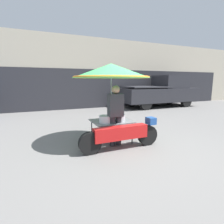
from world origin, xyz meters
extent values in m
plane|color=slate|center=(0.00, 0.00, 0.00)|extent=(36.00, 36.00, 0.00)
cube|color=#B2A893|center=(0.00, 7.88, 2.15)|extent=(28.00, 2.00, 4.30)
cube|color=#28282D|center=(0.00, 6.85, 1.20)|extent=(23.80, 0.06, 2.40)
cylinder|color=black|center=(0.57, -0.02, 0.26)|extent=(0.53, 0.14, 0.53)
cylinder|color=black|center=(-1.00, -0.02, 0.26)|extent=(0.53, 0.14, 0.53)
cube|color=red|center=(-0.21, -0.02, 0.42)|extent=(1.38, 0.24, 0.32)
cube|color=#234C93|center=(0.66, -0.02, 0.64)|extent=(0.20, 0.24, 0.18)
cylinder|color=black|center=(-0.21, 0.84, 0.24)|extent=(0.48, 0.14, 0.48)
cylinder|color=#515156|center=(0.23, 0.20, 0.29)|extent=(0.03, 0.03, 0.58)
cylinder|color=#515156|center=(0.23, 0.95, 0.29)|extent=(0.03, 0.03, 0.58)
cylinder|color=#515156|center=(-0.66, 0.20, 0.29)|extent=(0.03, 0.03, 0.58)
cylinder|color=#515156|center=(-0.66, 0.95, 0.29)|extent=(0.03, 0.03, 0.58)
cube|color=gray|center=(-0.21, 0.58, 0.59)|extent=(1.06, 0.89, 0.02)
cylinder|color=#B2B2B7|center=(-0.21, 0.58, 1.17)|extent=(0.03, 0.03, 1.15)
cone|color=green|center=(-0.21, 0.58, 1.93)|extent=(2.03, 2.03, 0.37)
torus|color=orange|center=(-0.21, 0.58, 1.77)|extent=(1.98, 1.98, 0.05)
cylinder|color=silver|center=(-0.45, 0.42, 0.70)|extent=(0.32, 0.32, 0.19)
cylinder|color=#B7B7BC|center=(-0.03, 0.44, 0.69)|extent=(0.30, 0.30, 0.19)
cylinder|color=#939399|center=(-0.27, 0.75, 0.65)|extent=(0.25, 0.25, 0.10)
cylinder|color=#2D2D33|center=(-0.30, 0.29, 0.39)|extent=(0.14, 0.14, 0.77)
cylinder|color=#2D2D33|center=(-0.12, 0.29, 0.39)|extent=(0.14, 0.14, 0.77)
cube|color=#38383D|center=(-0.21, 0.29, 1.06)|extent=(0.38, 0.22, 0.58)
sphere|color=tan|center=(-0.21, 0.29, 1.46)|extent=(0.21, 0.21, 0.21)
cylinder|color=black|center=(6.93, 4.83, 0.36)|extent=(0.72, 0.24, 0.72)
cylinder|color=black|center=(6.93, 6.44, 0.36)|extent=(0.72, 0.24, 0.72)
cylinder|color=black|center=(3.79, 4.83, 0.36)|extent=(0.72, 0.24, 0.72)
cylinder|color=black|center=(3.79, 6.44, 0.36)|extent=(0.72, 0.24, 0.72)
cube|color=#28282D|center=(5.36, 5.64, 0.79)|extent=(5.23, 1.89, 0.86)
cube|color=#28282D|center=(6.19, 5.64, 1.63)|extent=(1.78, 1.74, 0.82)
cube|color=#2D2D33|center=(4.31, 5.64, 1.32)|extent=(2.72, 1.82, 0.08)
camera|label=1|loc=(-2.03, -3.72, 1.66)|focal=28.00mm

